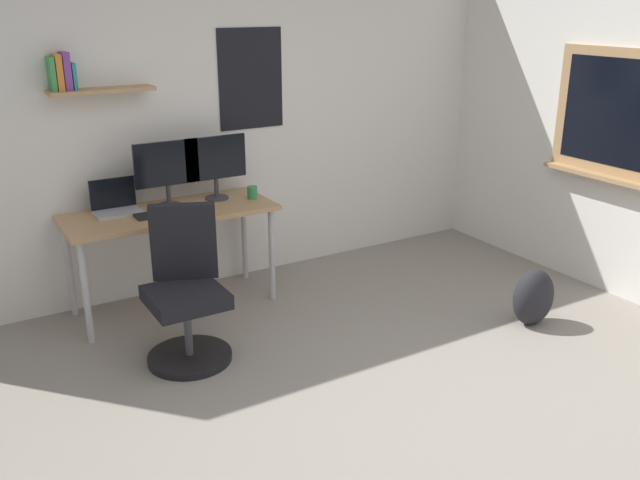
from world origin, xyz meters
TOP-DOWN VIEW (x-y plane):
  - ground_plane at (0.00, 0.00)m, footprint 5.20×5.20m
  - wall_back at (-0.00, 2.45)m, footprint 5.00×0.30m
  - desk at (-0.52, 2.07)m, footprint 1.45×0.60m
  - office_chair at (-0.69, 1.34)m, footprint 0.53×0.55m
  - laptop at (-0.84, 2.22)m, footprint 0.31×0.21m
  - monitor_primary at (-0.48, 2.17)m, footprint 0.46×0.17m
  - monitor_secondary at (-0.12, 2.17)m, footprint 0.46×0.17m
  - keyboard at (-0.59, 2.00)m, footprint 0.37×0.13m
  - computer_mouse at (-0.31, 2.00)m, footprint 0.10×0.06m
  - coffee_mug at (0.11, 2.05)m, footprint 0.08×0.08m
  - backpack at (1.48, 0.55)m, footprint 0.32×0.22m

SIDE VIEW (x-z plane):
  - ground_plane at x=0.00m, z-range 0.00..0.00m
  - backpack at x=1.48m, z-range 0.00..0.40m
  - office_chair at x=-0.69m, z-range -0.07..0.88m
  - desk at x=-0.52m, z-range 0.29..1.02m
  - keyboard at x=-0.59m, z-range 0.73..0.75m
  - computer_mouse at x=-0.31m, z-range 0.73..0.77m
  - coffee_mug at x=0.11m, z-range 0.73..0.82m
  - laptop at x=-0.84m, z-range 0.67..0.90m
  - monitor_primary at x=-0.48m, z-range 0.77..1.23m
  - monitor_secondary at x=-0.12m, z-range 0.77..1.23m
  - wall_back at x=0.00m, z-range 0.00..2.60m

